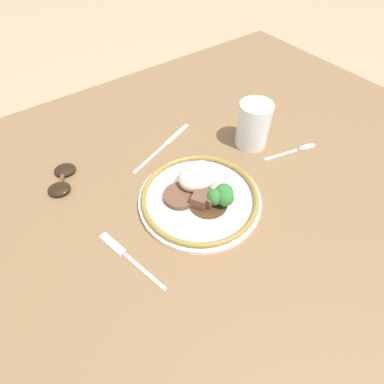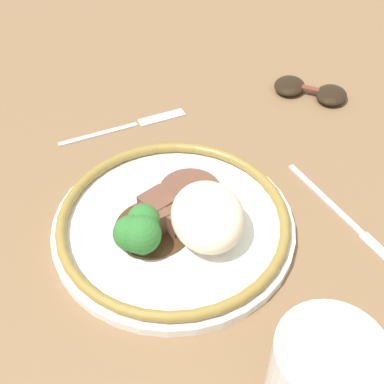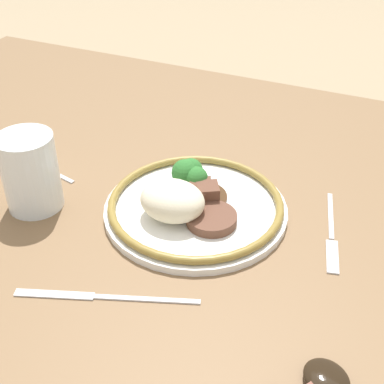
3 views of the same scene
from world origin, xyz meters
name	(u,v)px [view 3 (image 3 of 3)]	position (x,y,z in m)	size (l,w,h in m)	color
ground_plane	(156,242)	(0.00, 0.00, 0.00)	(8.00, 8.00, 0.00)	#998466
dining_table	(155,232)	(0.00, 0.00, 0.02)	(1.46, 1.10, 0.04)	brown
plate	(192,203)	(-0.04, -0.04, 0.06)	(0.27, 0.27, 0.07)	white
juice_glass	(31,174)	(0.18, 0.04, 0.10)	(0.08, 0.08, 0.12)	orange
fork	(332,238)	(-0.25, -0.06, 0.04)	(0.05, 0.18, 0.00)	silver
knife	(99,297)	(-0.01, 0.16, 0.04)	(0.22, 0.09, 0.00)	silver
spoon	(30,160)	(0.27, -0.06, 0.04)	(0.15, 0.05, 0.01)	silver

